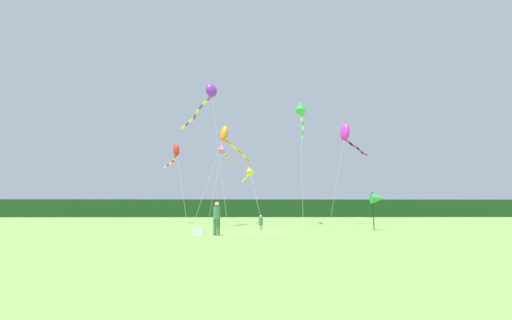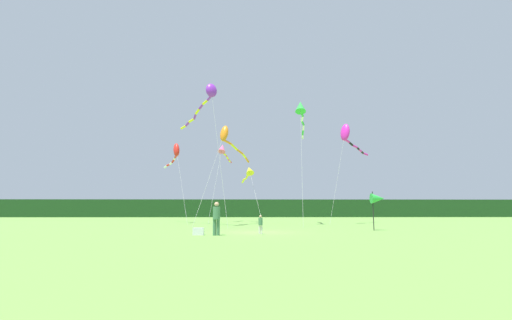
{
  "view_description": "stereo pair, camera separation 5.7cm",
  "coord_description": "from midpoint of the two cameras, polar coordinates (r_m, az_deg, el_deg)",
  "views": [
    {
      "loc": [
        -0.66,
        -22.75,
        1.41
      ],
      "look_at": [
        0.0,
        6.0,
        5.3
      ],
      "focal_mm": 25.61,
      "sensor_mm": 36.0,
      "label": 1
    },
    {
      "loc": [
        -0.61,
        -22.75,
        1.41
      ],
      "look_at": [
        0.0,
        6.0,
        5.3
      ],
      "focal_mm": 25.61,
      "sensor_mm": 36.0,
      "label": 2
    }
  ],
  "objects": [
    {
      "name": "kite_green",
      "position": [
        35.03,
        7.07,
        7.67
      ],
      "size": [
        1.76,
        10.33,
        11.59
      ],
      "color": "#B2B2B2",
      "rests_on": "ground"
    },
    {
      "name": "person_adult",
      "position": [
        20.25,
        -6.12,
        -8.79
      ],
      "size": [
        0.4,
        0.4,
        1.81
      ],
      "color": "#3F724C",
      "rests_on": "ground"
    },
    {
      "name": "kite_purple",
      "position": [
        32.25,
        -7.56,
        9.76
      ],
      "size": [
        5.25,
        8.33,
        12.05
      ],
      "color": "#B2B2B2",
      "rests_on": "ground"
    },
    {
      "name": "kite_orange",
      "position": [
        33.64,
        -4.33,
        3.38
      ],
      "size": [
        4.41,
        9.44,
        9.03
      ],
      "color": "#B2B2B2",
      "rests_on": "ground"
    },
    {
      "name": "distant_treeline",
      "position": [
        67.76,
        -0.68,
        -7.55
      ],
      "size": [
        108.0,
        3.92,
        3.16
      ],
      "primitive_type": "cube",
      "color": "#193D19",
      "rests_on": "ground"
    },
    {
      "name": "kite_rainbow",
      "position": [
        41.28,
        -5.14,
        1.58
      ],
      "size": [
        1.98,
        7.7,
        8.84
      ],
      "color": "#B2B2B2",
      "rests_on": "ground"
    },
    {
      "name": "banner_flag_pole",
      "position": [
        26.24,
        18.53,
        -5.76
      ],
      "size": [
        0.9,
        0.7,
        2.6
      ],
      "color": "black",
      "rests_on": "ground"
    },
    {
      "name": "kite_yellow",
      "position": [
        40.29,
        -1.1,
        -1.84
      ],
      "size": [
        2.21,
        8.01,
        6.31
      ],
      "color": "#B2B2B2",
      "rests_on": "ground"
    },
    {
      "name": "kite_red",
      "position": [
        39.32,
        -12.42,
        1.18
      ],
      "size": [
        4.1,
        7.6,
        8.4
      ],
      "color": "#B2B2B2",
      "rests_on": "ground"
    },
    {
      "name": "cooler_box",
      "position": [
        20.69,
        -8.9,
        -10.97
      ],
      "size": [
        0.6,
        0.4,
        0.4
      ],
      "primitive_type": "cube",
      "color": "silver",
      "rests_on": "ground"
    },
    {
      "name": "person_child",
      "position": [
        21.13,
        0.79,
        -9.89
      ],
      "size": [
        0.24,
        0.24,
        1.08
      ],
      "color": "silver",
      "rests_on": "ground"
    },
    {
      "name": "kite_magenta",
      "position": [
        37.3,
        14.07,
        3.81
      ],
      "size": [
        5.6,
        5.7,
        9.85
      ],
      "color": "#B2B2B2",
      "rests_on": "ground"
    },
    {
      "name": "ground_plane",
      "position": [
        22.81,
        0.4,
        -11.25
      ],
      "size": [
        120.0,
        120.0,
        0.0
      ],
      "primitive_type": "plane",
      "color": "#6B9E42"
    }
  ]
}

